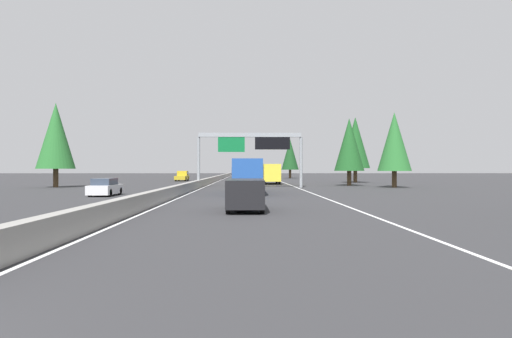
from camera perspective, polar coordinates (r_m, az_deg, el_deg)
name	(u,v)px	position (r m, az deg, el deg)	size (l,w,h in m)	color
ground_plane	(210,184)	(64.96, -6.05, -1.97)	(320.00, 320.00, 0.00)	#2D2D30
median_barrier	(217,178)	(84.90, -5.11, -1.20)	(180.00, 0.56, 0.90)	gray
shoulder_stripe_right	(282,182)	(74.96, 3.42, -1.70)	(160.00, 0.16, 0.01)	silver
shoulder_stripe_median	(216,182)	(74.90, -5.21, -1.70)	(160.00, 0.16, 0.01)	silver
sign_gantry_overhead	(251,144)	(52.32, -0.61, 3.28)	(0.50, 12.68, 6.58)	gray
minivan_far_left	(245,193)	(23.64, -1.41, -3.16)	(5.00, 1.95, 1.69)	black
bus_mid_left	(247,175)	(40.54, -1.13, -0.75)	(11.50, 2.55, 3.10)	#1E4793
box_truck_far_right	(271,173)	(65.25, 1.99, -0.55)	(8.50, 2.40, 2.95)	gold
sedan_distant_b	(267,177)	(81.05, 1.46, -1.09)	(4.40, 1.80, 1.47)	maroon
pickup_far_center	(246,173)	(129.99, -1.33, -0.57)	(5.60, 2.00, 1.86)	#AD931E
sedan_mid_right	(247,178)	(78.07, -1.19, -1.14)	(4.40, 1.80, 1.47)	red
sedan_near_center	(263,176)	(93.59, 0.91, -0.94)	(4.40, 1.80, 1.47)	maroon
minivan_mid_center	(261,174)	(116.35, 0.63, -0.62)	(5.00, 1.95, 1.69)	silver
oncoming_near	(182,176)	(82.67, -9.63, -0.91)	(5.60, 2.00, 1.86)	#AD931E
oncoming_far	(105,188)	(38.81, -19.12, -2.31)	(4.40, 1.80, 1.47)	silver
conifer_right_near	(394,142)	(55.23, 17.65, 3.42)	(4.01, 4.01, 9.12)	#4C3823
conifer_right_mid	(349,145)	(59.85, 12.10, 3.13)	(3.99, 3.99, 9.07)	#4C3823
conifer_right_far	(355,143)	(73.67, 12.86, 3.38)	(4.76, 4.76, 10.81)	#4C3823
conifer_right_distant	(290,154)	(104.07, 4.48, 1.92)	(4.13, 4.13, 9.38)	#4C3823
conifer_left_near	(56,136)	(58.63, -24.73, 3.95)	(4.55, 4.55, 10.34)	#4C3823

